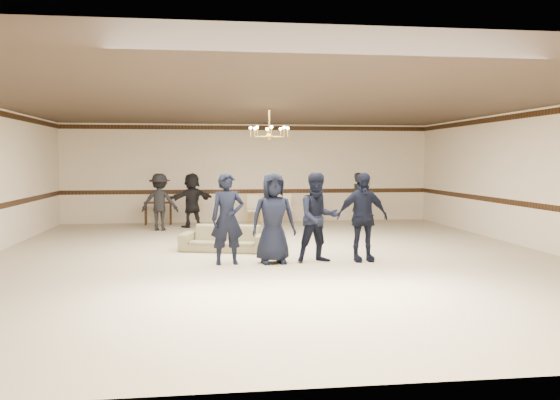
{
  "coord_description": "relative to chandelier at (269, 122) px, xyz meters",
  "views": [
    {
      "loc": [
        -1.45,
        -11.94,
        2.04
      ],
      "look_at": [
        0.05,
        -0.5,
        1.23
      ],
      "focal_mm": 37.03,
      "sensor_mm": 36.0,
      "label": 1
    }
  ],
  "objects": [
    {
      "name": "chair_rail",
      "position": [
        0.0,
        5.99,
        -1.88
      ],
      "size": [
        12.0,
        0.02,
        0.14
      ],
      "primitive_type": "cube",
      "color": "#321C0F",
      "rests_on": "wall_back"
    },
    {
      "name": "boy_d",
      "position": [
        1.68,
        -1.73,
        -1.98
      ],
      "size": [
        1.07,
        0.49,
        1.79
      ],
      "primitive_type": "imported",
      "rotation": [
        0.0,
        0.0,
        0.05
      ],
      "color": "black",
      "rests_on": "floor"
    },
    {
      "name": "adult_mid",
      "position": [
        -1.84,
        4.63,
        -2.05
      ],
      "size": [
        1.56,
        1.19,
        1.65
      ],
      "primitive_type": "imported",
      "rotation": [
        0.0,
        0.0,
        3.67
      ],
      "color": "black",
      "rests_on": "floor"
    },
    {
      "name": "boy_a",
      "position": [
        -1.02,
        -1.73,
        -1.98
      ],
      "size": [
        0.7,
        0.5,
        1.79
      ],
      "primitive_type": "imported",
      "rotation": [
        0.0,
        0.0,
        0.12
      ],
      "color": "black",
      "rests_on": "floor"
    },
    {
      "name": "settee",
      "position": [
        -1.01,
        -0.09,
        -2.59
      ],
      "size": [
        2.09,
        1.31,
        0.57
      ],
      "primitive_type": "imported",
      "rotation": [
        0.0,
        0.0,
        -0.3
      ],
      "color": "#7E7754",
      "rests_on": "floor"
    },
    {
      "name": "console_table",
      "position": [
        -2.9,
        5.45,
        -2.51
      ],
      "size": [
        0.87,
        0.38,
        0.72
      ],
      "primitive_type": "cube",
      "rotation": [
        0.0,
        0.0,
        0.02
      ],
      "color": "#351F11",
      "rests_on": "floor"
    },
    {
      "name": "adult_right",
      "position": [
        3.26,
        4.23,
        -2.05
      ],
      "size": [
        0.72,
        0.64,
        1.65
      ],
      "primitive_type": "imported",
      "rotation": [
        0.0,
        0.0,
        0.53
      ],
      "color": "black",
      "rests_on": "floor"
    },
    {
      "name": "room",
      "position": [
        0.0,
        -1.0,
        -1.28
      ],
      "size": [
        12.01,
        14.01,
        3.21
      ],
      "color": "beige",
      "rests_on": "ground"
    },
    {
      "name": "banquet_chair_mid",
      "position": [
        1.1,
        5.25,
        -2.42
      ],
      "size": [
        0.47,
        0.47,
        0.91
      ],
      "primitive_type": null,
      "rotation": [
        0.0,
        0.0,
        -0.07
      ],
      "color": "beige",
      "rests_on": "floor"
    },
    {
      "name": "banquet_chair_left",
      "position": [
        0.1,
        5.25,
        -2.42
      ],
      "size": [
        0.45,
        0.45,
        0.91
      ],
      "primitive_type": null,
      "rotation": [
        0.0,
        0.0,
        -0.01
      ],
      "color": "beige",
      "rests_on": "floor"
    },
    {
      "name": "boy_c",
      "position": [
        0.78,
        -1.73,
        -1.98
      ],
      "size": [
        0.96,
        0.8,
        1.79
      ],
      "primitive_type": "imported",
      "rotation": [
        0.0,
        0.0,
        0.15
      ],
      "color": "black",
      "rests_on": "floor"
    },
    {
      "name": "banquet_chair_right",
      "position": [
        2.1,
        5.25,
        -2.42
      ],
      "size": [
        0.45,
        0.45,
        0.91
      ],
      "primitive_type": null,
      "rotation": [
        0.0,
        0.0,
        -0.02
      ],
      "color": "beige",
      "rests_on": "floor"
    },
    {
      "name": "crown_molding",
      "position": [
        0.0,
        5.99,
        0.21
      ],
      "size": [
        12.0,
        0.02,
        0.14
      ],
      "primitive_type": "cube",
      "color": "#321C0F",
      "rests_on": "wall_back"
    },
    {
      "name": "boy_b",
      "position": [
        -0.12,
        -1.73,
        -1.98
      ],
      "size": [
        0.92,
        0.65,
        1.79
      ],
      "primitive_type": "imported",
      "rotation": [
        0.0,
        0.0,
        0.1
      ],
      "color": "black",
      "rests_on": "floor"
    },
    {
      "name": "adult_left",
      "position": [
        -2.74,
        3.93,
        -2.05
      ],
      "size": [
        1.14,
        0.75,
        1.65
      ],
      "primitive_type": "imported",
      "rotation": [
        0.0,
        0.0,
        3.0
      ],
      "color": "black",
      "rests_on": "floor"
    },
    {
      "name": "chandelier",
      "position": [
        0.0,
        0.0,
        0.0
      ],
      "size": [
        0.94,
        0.94,
        0.89
      ],
      "primitive_type": null,
      "color": "#B7933A",
      "rests_on": "ceiling"
    }
  ]
}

